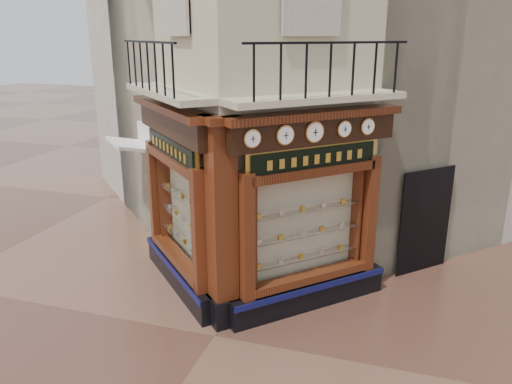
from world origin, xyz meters
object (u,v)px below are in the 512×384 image
at_px(clock_c, 314,132).
at_px(clock_d, 344,129).
at_px(clock_e, 367,127).
at_px(awning, 137,244).
at_px(signboard_right, 315,158).
at_px(clock_b, 285,135).
at_px(corner_pilaster, 222,227).
at_px(clock_a, 252,138).
at_px(signboard_left, 171,148).

bearing_deg(clock_c, clock_d, 0.00).
xyz_separation_m(clock_e, awning, (-5.85, 1.12, -3.62)).
relative_size(clock_e, signboard_right, 0.16).
bearing_deg(clock_b, clock_d, 0.00).
height_order(corner_pilaster, signboard_right, corner_pilaster).
relative_size(clock_b, clock_d, 1.14).
bearing_deg(corner_pilaster, clock_b, -22.37).
height_order(clock_b, awning, clock_b).
distance_m(corner_pilaster, clock_b, 2.01).
height_order(clock_d, clock_e, clock_e).
relative_size(clock_a, clock_e, 1.01).
bearing_deg(clock_c, clock_a, 180.00).
distance_m(clock_c, clock_e, 1.20).
bearing_deg(signboard_left, signboard_right, -135.00).
bearing_deg(clock_d, clock_b, 180.00).
bearing_deg(clock_c, clock_b, 180.00).
relative_size(awning, signboard_right, 0.71).
distance_m(corner_pilaster, signboard_left, 2.12).
distance_m(corner_pilaster, clock_c, 2.39).
bearing_deg(signboard_left, clock_d, -129.74).
distance_m(clock_b, signboard_left, 2.62).
distance_m(clock_a, clock_e, 2.45).
relative_size(corner_pilaster, clock_b, 11.21).
bearing_deg(signboard_left, corner_pilaster, -169.75).
xyz_separation_m(corner_pilaster, clock_e, (2.32, 1.71, 1.67)).
distance_m(clock_d, awning, 6.73).
xyz_separation_m(corner_pilaster, clock_b, (1.04, 0.43, 1.67)).
relative_size(clock_a, clock_c, 0.84).
bearing_deg(clock_c, awning, 113.54).
bearing_deg(clock_c, clock_e, 0.00).
bearing_deg(clock_b, signboard_right, 8.82).
distance_m(clock_c, clock_d, 0.65).
xyz_separation_m(corner_pilaster, clock_d, (1.93, 1.33, 1.67)).
bearing_deg(signboard_left, clock_c, -137.95).
xyz_separation_m(corner_pilaster, signboard_left, (-1.46, 1.01, 1.15)).
bearing_deg(signboard_right, clock_e, -5.75).
xyz_separation_m(awning, signboard_left, (2.08, -1.82, 3.10)).
bearing_deg(clock_c, signboard_left, 132.05).
xyz_separation_m(clock_e, signboard_left, (-3.78, -0.70, -0.52)).
height_order(clock_c, awning, clock_c).
distance_m(clock_e, awning, 6.97).
height_order(clock_b, signboard_right, clock_b).
bearing_deg(clock_c, corner_pilaster, 165.47).
height_order(corner_pilaster, clock_c, corner_pilaster).
height_order(clock_a, awning, clock_a).
bearing_deg(corner_pilaster, clock_a, -47.10).
distance_m(awning, signboard_left, 4.15).
height_order(clock_a, clock_e, clock_a).
bearing_deg(signboard_left, awning, 3.82).
bearing_deg(clock_e, awning, 124.19).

